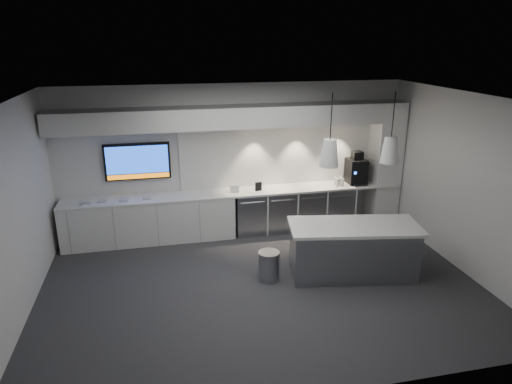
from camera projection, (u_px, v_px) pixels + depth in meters
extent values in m
plane|color=#2E2E31|center=(262.00, 285.00, 7.43)|extent=(7.00, 7.00, 0.00)
plane|color=black|center=(262.00, 99.00, 6.46)|extent=(7.00, 7.00, 0.00)
plane|color=silver|center=(234.00, 158.00, 9.26)|extent=(7.00, 0.00, 7.00)
plane|color=silver|center=(318.00, 279.00, 4.63)|extent=(7.00, 0.00, 7.00)
plane|color=silver|center=(13.00, 217.00, 6.23)|extent=(0.00, 7.00, 7.00)
plane|color=silver|center=(464.00, 184.00, 7.66)|extent=(0.00, 7.00, 7.00)
cube|color=silver|center=(237.00, 192.00, 9.16)|extent=(6.80, 0.65, 0.04)
cube|color=silver|center=(150.00, 220.00, 8.95)|extent=(3.30, 0.63, 0.86)
cube|color=gray|center=(249.00, 212.00, 9.35)|extent=(0.60, 0.61, 0.85)
cube|color=gray|center=(279.00, 210.00, 9.48)|extent=(0.60, 0.61, 0.85)
cube|color=gray|center=(308.00, 208.00, 9.61)|extent=(0.60, 0.61, 0.85)
cube|color=gray|center=(336.00, 205.00, 9.74)|extent=(0.60, 0.61, 0.85)
cube|color=silver|center=(291.00, 153.00, 9.47)|extent=(4.60, 0.03, 1.30)
cube|color=silver|center=(236.00, 117.00, 8.69)|extent=(6.90, 0.60, 0.40)
cube|color=silver|center=(385.00, 163.00, 9.70)|extent=(0.55, 0.55, 2.60)
cube|color=black|center=(137.00, 161.00, 8.81)|extent=(1.25, 0.06, 0.72)
cube|color=#123BAE|center=(137.00, 160.00, 8.76)|extent=(1.17, 0.00, 0.54)
cube|color=orange|center=(139.00, 176.00, 8.87)|extent=(1.17, 0.00, 0.09)
cube|color=gray|center=(353.00, 251.00, 7.65)|extent=(2.14, 1.15, 0.85)
cube|color=silver|center=(355.00, 226.00, 7.50)|extent=(2.26, 1.27, 0.05)
cylinder|color=gray|center=(269.00, 266.00, 7.54)|extent=(0.37, 0.37, 0.50)
cube|color=black|center=(356.00, 171.00, 9.62)|extent=(0.38, 0.43, 0.51)
cube|color=black|center=(357.00, 155.00, 9.51)|extent=(0.21, 0.21, 0.17)
cube|color=gray|center=(360.00, 185.00, 9.48)|extent=(0.28, 0.20, 0.03)
cube|color=black|center=(258.00, 186.00, 9.16)|extent=(0.14, 0.04, 0.18)
cube|color=silver|center=(235.00, 189.00, 9.07)|extent=(0.18, 0.08, 0.14)
cube|color=#A6A6A6|center=(85.00, 203.00, 8.47)|extent=(0.20, 0.20, 0.02)
cube|color=#A6A6A6|center=(103.00, 201.00, 8.59)|extent=(0.18, 0.18, 0.02)
cube|color=#A6A6A6|center=(124.00, 200.00, 8.64)|extent=(0.17, 0.17, 0.02)
cube|color=#A6A6A6|center=(146.00, 198.00, 8.74)|extent=(0.17, 0.17, 0.02)
cone|color=silver|center=(329.00, 153.00, 6.99)|extent=(0.30, 0.30, 0.42)
cylinder|color=black|center=(331.00, 116.00, 6.81)|extent=(0.02, 0.02, 0.70)
cone|color=silver|center=(390.00, 150.00, 7.20)|extent=(0.30, 0.30, 0.42)
cylinder|color=black|center=(394.00, 114.00, 7.02)|extent=(0.02, 0.02, 0.70)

